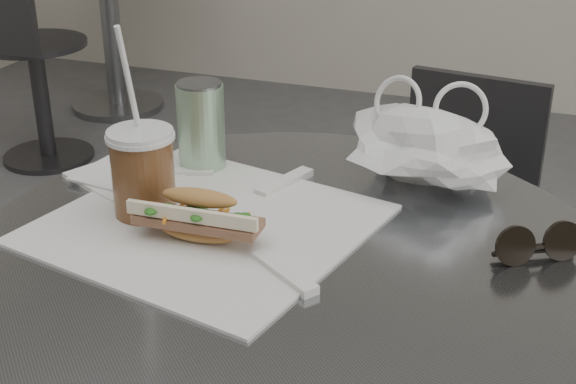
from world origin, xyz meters
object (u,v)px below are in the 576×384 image
(sunglasses, at_px, (538,246))
(banh_mi, at_px, (199,217))
(chair_far, at_px, (444,267))
(iced_coffee, at_px, (143,172))
(bg_chair, at_px, (32,80))
(drink_can, at_px, (201,126))
(bg_table, at_px, (109,4))

(sunglasses, bearing_deg, banh_mi, 162.04)
(chair_far, height_order, iced_coffee, iced_coffee)
(bg_chair, xyz_separation_m, drink_can, (1.36, -1.38, 0.48))
(chair_far, bearing_deg, bg_table, -32.08)
(banh_mi, bearing_deg, chair_far, 74.15)
(banh_mi, xyz_separation_m, sunglasses, (0.37, 0.09, -0.02))
(sunglasses, xyz_separation_m, drink_can, (-0.46, 0.11, 0.04))
(chair_far, relative_size, drink_can, 5.62)
(drink_can, bearing_deg, chair_far, 64.03)
(iced_coffee, relative_size, drink_can, 1.93)
(banh_mi, height_order, drink_can, drink_can)
(bg_table, height_order, sunglasses, sunglasses)
(banh_mi, height_order, sunglasses, banh_mi)
(drink_can, bearing_deg, iced_coffee, -90.98)
(bg_table, height_order, chair_far, bg_table)
(bg_table, distance_m, sunglasses, 2.84)
(banh_mi, bearing_deg, bg_chair, 130.39)
(banh_mi, relative_size, drink_can, 1.50)
(bg_chair, bearing_deg, chair_far, -27.70)
(iced_coffee, height_order, sunglasses, iced_coffee)
(chair_far, distance_m, sunglasses, 0.83)
(chair_far, xyz_separation_m, sunglasses, (0.18, -0.68, 0.44))
(iced_coffee, distance_m, sunglasses, 0.47)
(iced_coffee, height_order, drink_can, iced_coffee)
(chair_far, xyz_separation_m, banh_mi, (-0.19, -0.77, 0.46))
(chair_far, relative_size, banh_mi, 3.75)
(bg_chair, bearing_deg, iced_coffee, -50.01)
(iced_coffee, relative_size, sunglasses, 2.49)
(bg_chair, distance_m, iced_coffee, 2.10)
(sunglasses, bearing_deg, bg_chair, 109.12)
(bg_table, height_order, bg_chair, bg_table)
(chair_far, height_order, bg_chair, bg_chair)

